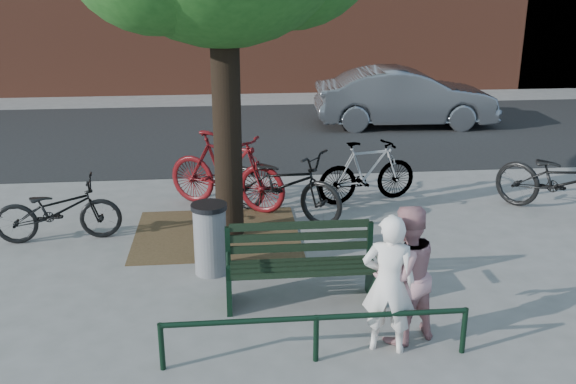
{
  "coord_description": "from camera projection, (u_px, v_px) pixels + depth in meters",
  "views": [
    {
      "loc": [
        -0.82,
        -6.65,
        3.64
      ],
      "look_at": [
        -0.06,
        1.0,
        1.03
      ],
      "focal_mm": 40.0,
      "sensor_mm": 36.0,
      "label": 1
    }
  ],
  "objects": [
    {
      "name": "ground",
      "position": [
        301.0,
        302.0,
        7.51
      ],
      "size": [
        90.0,
        90.0,
        0.0
      ],
      "primitive_type": "plane",
      "color": "gray",
      "rests_on": "ground"
    },
    {
      "name": "dirt_pit",
      "position": [
        217.0,
        233.0,
        9.49
      ],
      "size": [
        2.4,
        2.0,
        0.02
      ],
      "primitive_type": "cube",
      "color": "brown",
      "rests_on": "ground"
    },
    {
      "name": "road",
      "position": [
        260.0,
        133.0,
        15.52
      ],
      "size": [
        40.0,
        7.0,
        0.01
      ],
      "primitive_type": "cube",
      "color": "black",
      "rests_on": "ground"
    },
    {
      "name": "park_bench",
      "position": [
        301.0,
        262.0,
        7.43
      ],
      "size": [
        1.74,
        0.54,
        0.97
      ],
      "color": "black",
      "rests_on": "ground"
    },
    {
      "name": "guard_railing",
      "position": [
        316.0,
        325.0,
        6.25
      ],
      "size": [
        3.06,
        0.06,
        0.51
      ],
      "color": "black",
      "rests_on": "ground"
    },
    {
      "name": "person_left",
      "position": [
        389.0,
        284.0,
        6.36
      ],
      "size": [
        0.62,
        0.49,
        1.47
      ],
      "primitive_type": "imported",
      "rotation": [
        0.0,
        0.0,
        2.84
      ],
      "color": "white",
      "rests_on": "ground"
    },
    {
      "name": "person_right",
      "position": [
        405.0,
        275.0,
        6.53
      ],
      "size": [
        0.88,
        0.79,
        1.49
      ],
      "primitive_type": "imported",
      "rotation": [
        0.0,
        0.0,
        3.52
      ],
      "color": "tan",
      "rests_on": "ground"
    },
    {
      "name": "litter_bin",
      "position": [
        210.0,
        238.0,
        8.12
      ],
      "size": [
        0.46,
        0.46,
        0.93
      ],
      "color": "gray",
      "rests_on": "ground"
    },
    {
      "name": "bicycle_a",
      "position": [
        58.0,
        210.0,
        9.14
      ],
      "size": [
        1.8,
        0.78,
        0.92
      ],
      "primitive_type": "imported",
      "rotation": [
        0.0,
        0.0,
        1.67
      ],
      "color": "black",
      "rests_on": "ground"
    },
    {
      "name": "bicycle_b",
      "position": [
        226.0,
        171.0,
        10.37
      ],
      "size": [
        2.12,
        1.57,
        1.27
      ],
      "primitive_type": "imported",
      "rotation": [
        0.0,
        0.0,
        1.05
      ],
      "color": "#540C0F",
      "rests_on": "ground"
    },
    {
      "name": "bicycle_c",
      "position": [
        283.0,
        183.0,
        9.99
      ],
      "size": [
        2.13,
        1.89,
        1.12
      ],
      "primitive_type": "imported",
      "rotation": [
        0.0,
        0.0,
        0.91
      ],
      "color": "black",
      "rests_on": "ground"
    },
    {
      "name": "bicycle_d",
      "position": [
        367.0,
        171.0,
        10.7
      ],
      "size": [
        1.82,
        0.88,
        1.06
      ],
      "primitive_type": "imported",
      "rotation": [
        0.0,
        0.0,
        1.8
      ],
      "color": "gray",
      "rests_on": "ground"
    },
    {
      "name": "bicycle_e",
      "position": [
        564.0,
        181.0,
        10.03
      ],
      "size": [
        2.04,
        2.17,
        1.16
      ],
      "primitive_type": "imported",
      "rotation": [
        0.0,
        0.0,
        0.72
      ],
      "color": "black",
      "rests_on": "ground"
    },
    {
      "name": "parked_car",
      "position": [
        405.0,
        97.0,
        16.04
      ],
      "size": [
        4.51,
        1.75,
        1.47
      ],
      "primitive_type": "imported",
      "rotation": [
        0.0,
        0.0,
        1.52
      ],
      "color": "slate",
      "rests_on": "ground"
    }
  ]
}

